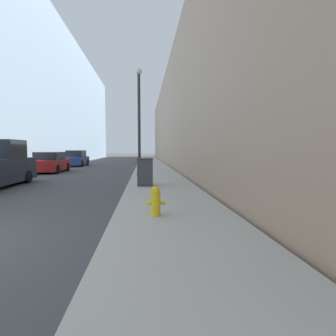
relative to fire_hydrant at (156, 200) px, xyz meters
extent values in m
cube|color=#ADA89E|center=(0.48, 16.04, -0.44)|extent=(3.09, 60.00, 0.12)
cube|color=#849EB2|center=(-15.00, 24.04, 7.30)|extent=(12.00, 60.00, 15.61)
cube|color=#9E7F66|center=(8.13, 24.04, 4.72)|extent=(12.00, 60.00, 10.45)
cylinder|color=yellow|center=(0.00, 0.01, -0.10)|extent=(0.23, 0.23, 0.56)
sphere|color=yellow|center=(0.00, 0.01, 0.22)|extent=(0.25, 0.25, 0.25)
cylinder|color=yellow|center=(0.00, 0.01, 0.30)|extent=(0.07, 0.07, 0.05)
cylinder|color=yellow|center=(0.00, -0.17, -0.07)|extent=(0.11, 0.12, 0.11)
cylinder|color=yellow|center=(-0.18, 0.01, -0.07)|extent=(0.12, 0.09, 0.09)
cylinder|color=yellow|center=(0.18, 0.01, -0.07)|extent=(0.12, 0.09, 0.09)
cube|color=#3D3D42|center=(-0.25, 5.30, 0.20)|extent=(0.68, 0.53, 1.11)
cube|color=#2D2D31|center=(-0.25, 5.30, 0.80)|extent=(0.70, 0.55, 0.08)
cylinder|color=black|center=(-0.54, 5.53, -0.30)|extent=(0.05, 0.16, 0.16)
cylinder|color=black|center=(0.04, 5.53, -0.30)|extent=(0.05, 0.16, 0.16)
cylinder|color=#2D332D|center=(-0.59, 9.83, -0.26)|extent=(0.33, 0.33, 0.25)
cylinder|color=#2D332D|center=(-0.59, 9.83, 2.67)|extent=(0.17, 0.17, 6.11)
sphere|color=silver|center=(-0.59, 9.83, 5.88)|extent=(0.38, 0.38, 0.38)
cylinder|color=black|center=(-6.30, 7.68, -0.18)|extent=(0.24, 0.64, 0.64)
cube|color=maroon|center=(-7.36, 14.09, 0.05)|extent=(1.89, 4.17, 0.79)
cube|color=#1E2328|center=(-7.36, 14.09, 0.73)|extent=(1.66, 2.17, 0.57)
cylinder|color=black|center=(-8.24, 15.34, -0.18)|extent=(0.24, 0.64, 0.64)
cylinder|color=black|center=(-6.49, 15.34, -0.18)|extent=(0.24, 0.64, 0.64)
cylinder|color=black|center=(-8.24, 12.84, -0.18)|extent=(0.24, 0.64, 0.64)
cylinder|color=black|center=(-6.49, 12.84, -0.18)|extent=(0.24, 0.64, 0.64)
cube|color=navy|center=(-7.35, 21.65, 0.05)|extent=(1.75, 4.23, 0.78)
cube|color=#1E2328|center=(-7.35, 21.65, 0.77)|extent=(1.54, 2.20, 0.67)
cylinder|color=black|center=(-8.15, 22.92, -0.18)|extent=(0.24, 0.64, 0.64)
cylinder|color=black|center=(-6.54, 22.92, -0.18)|extent=(0.24, 0.64, 0.64)
cylinder|color=black|center=(-8.15, 20.38, -0.18)|extent=(0.24, 0.64, 0.64)
cylinder|color=black|center=(-6.54, 20.38, -0.18)|extent=(0.24, 0.64, 0.64)
camera|label=1|loc=(-0.26, -6.31, 1.25)|focal=28.00mm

